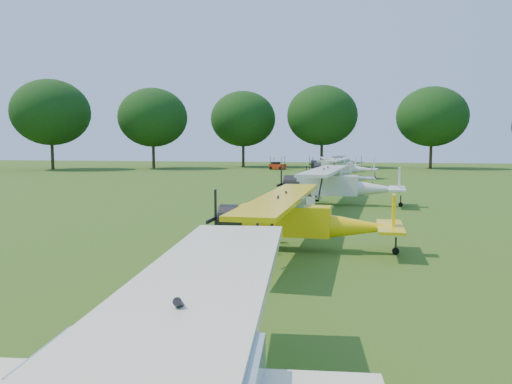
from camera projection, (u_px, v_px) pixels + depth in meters
ground at (294, 223)px, 23.06m from camera, size 160.00×160.00×0.00m
tree_belt at (377, 44)px, 21.78m from camera, size 137.36×130.27×14.52m
aircraft_2 at (299, 216)px, 17.06m from camera, size 6.54×10.39×2.05m
aircraft_3 at (337, 182)px, 29.91m from camera, size 7.52×11.98×2.36m
aircraft_4 at (338, 175)px, 42.16m from camera, size 5.82×9.24×1.83m
aircraft_5 at (342, 166)px, 53.89m from camera, size 7.08×11.26×2.21m
aircraft_6 at (332, 163)px, 66.26m from camera, size 6.55×10.40×2.04m
aircraft_7 at (342, 160)px, 77.38m from camera, size 6.30×10.00×1.96m
golf_cart at (277, 165)px, 71.84m from camera, size 2.53×1.98×1.90m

